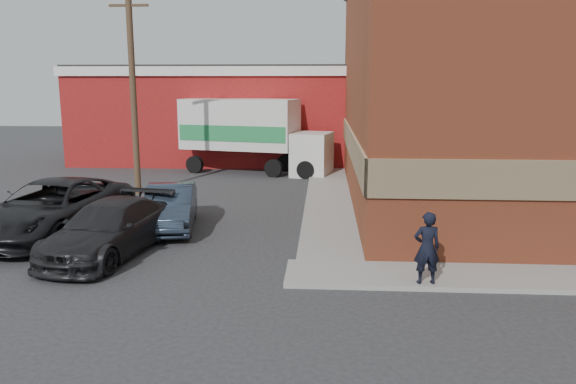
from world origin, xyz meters
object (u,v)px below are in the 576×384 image
(warehouse, at_px, (219,113))
(suv_b, at_px, (109,229))
(brick_building, at_px, (531,82))
(box_truck, at_px, (253,131))
(utility_pole, at_px, (133,80))
(sedan, at_px, (170,207))
(man, at_px, (427,248))
(suv_a, at_px, (53,209))

(warehouse, distance_m, suv_b, 19.62)
(brick_building, bearing_deg, suv_b, -148.68)
(brick_building, height_order, box_truck, brick_building)
(brick_building, relative_size, warehouse, 1.12)
(utility_pole, relative_size, sedan, 2.11)
(utility_pole, distance_m, sedan, 7.52)
(warehouse, height_order, suv_b, warehouse)
(man, relative_size, suv_b, 0.34)
(brick_building, relative_size, utility_pole, 2.03)
(warehouse, xyz_separation_m, sedan, (1.46, -16.61, -2.11))
(suv_a, bearing_deg, utility_pole, 93.82)
(box_truck, bearing_deg, brick_building, -12.95)
(man, distance_m, sedan, 8.83)
(man, distance_m, suv_a, 11.37)
(suv_a, relative_size, box_truck, 0.76)
(utility_pole, xyz_separation_m, man, (10.27, -10.55, -3.78))
(utility_pole, height_order, box_truck, utility_pole)
(box_truck, bearing_deg, warehouse, 131.98)
(utility_pole, distance_m, box_truck, 7.71)
(utility_pole, height_order, suv_b, utility_pole)
(suv_b, bearing_deg, sedan, 81.75)
(warehouse, height_order, utility_pole, utility_pole)
(warehouse, bearing_deg, suv_a, -96.21)
(suv_a, bearing_deg, box_truck, 77.23)
(man, relative_size, sedan, 0.39)
(utility_pole, distance_m, suv_a, 7.75)
(man, xyz_separation_m, box_truck, (-6.05, 16.47, 1.24))
(sedan, relative_size, suv_b, 0.85)
(man, bearing_deg, sedan, -39.67)
(utility_pole, height_order, man, utility_pole)
(warehouse, bearing_deg, box_truck, -61.79)
(warehouse, xyz_separation_m, man, (8.77, -21.55, -1.85))
(man, height_order, sedan, man)
(suv_b, bearing_deg, box_truck, 90.84)
(suv_b, distance_m, box_truck, 14.66)
(suv_a, xyz_separation_m, suv_b, (2.46, -1.81, -0.12))
(sedan, height_order, suv_b, suv_b)
(brick_building, distance_m, warehouse, 18.30)
(brick_building, distance_m, box_truck, 13.41)
(suv_a, distance_m, suv_b, 3.05)
(man, height_order, suv_b, man)
(brick_building, height_order, suv_a, brick_building)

